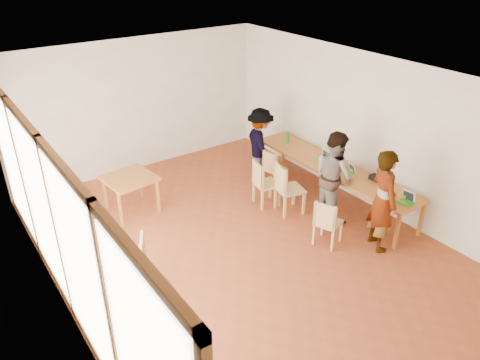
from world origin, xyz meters
name	(u,v)px	position (x,y,z in m)	size (l,w,h in m)	color
ground	(241,246)	(0.00, 0.00, 0.00)	(8.00, 8.00, 0.00)	brown
wall_back	(138,105)	(0.00, 4.00, 1.50)	(6.00, 0.10, 3.00)	silver
wall_front	(470,314)	(0.00, -4.00, 1.50)	(6.00, 0.10, 3.00)	silver
wall_right	(366,131)	(3.00, 0.00, 1.50)	(0.10, 8.00, 3.00)	silver
window_wall	(56,228)	(-2.96, 0.00, 1.50)	(0.10, 8.00, 3.00)	white
ceiling	(241,78)	(0.00, 0.00, 3.02)	(6.00, 8.00, 0.04)	white
communal_table	(332,168)	(2.50, 0.32, 0.70)	(0.80, 4.00, 0.75)	#A66225
side_table	(130,181)	(-1.07, 2.22, 0.67)	(0.90, 0.90, 0.75)	#A66225
chair_near	(327,219)	(1.22, -0.84, 0.55)	(0.54, 0.54, 0.48)	tan
chair_mid	(285,184)	(1.36, 0.44, 0.64)	(0.58, 0.58, 0.55)	tan
chair_far	(262,179)	(1.17, 0.92, 0.59)	(0.52, 0.52, 0.51)	tan
chair_empty	(273,166)	(1.81, 1.38, 0.52)	(0.46, 0.46, 0.45)	tan
chair_spare	(137,260)	(-1.97, -0.09, 0.60)	(0.62, 0.62, 0.52)	tan
person_near	(383,201)	(1.96, -1.38, 0.92)	(0.67, 0.44, 1.84)	gray
person_mid	(334,176)	(2.01, -0.19, 0.88)	(0.86, 0.67, 1.77)	gray
person_far	(260,144)	(1.91, 1.96, 0.81)	(1.04, 0.60, 1.62)	gray
laptop_near	(407,199)	(2.51, -1.46, 0.81)	(0.26, 0.29, 0.22)	green
laptop_mid	(350,170)	(2.58, -0.08, 0.80)	(0.23, 0.25, 0.18)	green
laptop_far	(324,156)	(2.58, 0.66, 0.81)	(0.26, 0.29, 0.22)	green
yellow_mug	(403,196)	(2.55, -1.35, 0.80)	(0.13, 0.13, 0.10)	yellow
green_bottle	(288,138)	(2.50, 1.74, 0.89)	(0.07, 0.07, 0.28)	#1B762F
clear_glass	(377,180)	(2.69, -0.66, 0.80)	(0.07, 0.07, 0.09)	silver
condiment_cup	(352,170)	(2.62, -0.09, 0.78)	(0.08, 0.08, 0.06)	white
pink_phone	(311,156)	(2.47, 0.92, 0.76)	(0.05, 0.10, 0.01)	#C83C86
black_pouch	(377,178)	(2.73, -0.61, 0.80)	(0.16, 0.26, 0.09)	black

